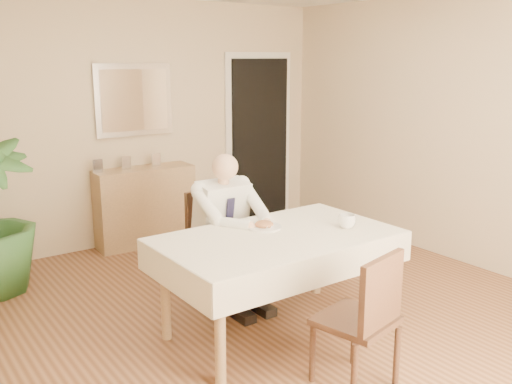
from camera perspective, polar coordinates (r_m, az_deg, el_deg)
room at (r=4.17m, az=2.79°, el=3.77°), size 5.00×5.02×2.60m
doorway at (r=7.09m, az=0.32°, el=5.30°), size 0.96×0.07×2.10m
mirror at (r=6.23m, az=-12.09°, el=8.98°), size 0.86×0.04×0.76m
dining_table at (r=4.12m, az=2.14°, el=-5.41°), size 1.72×1.02×0.75m
chair_far at (r=4.87m, az=-4.23°, el=-4.48°), size 0.46×0.46×0.90m
chair_near at (r=3.52m, az=10.93°, el=-11.95°), size 0.51×0.51×0.90m
seated_man at (r=4.58m, az=-2.39°, el=-3.19°), size 0.48×0.72×1.24m
plate at (r=4.24m, az=0.82°, el=-3.53°), size 0.26×0.26×0.02m
food at (r=4.24m, az=0.82°, el=-3.24°), size 0.14×0.14×0.06m
knife at (r=4.22m, az=1.74°, el=-3.41°), size 0.01×0.13×0.01m
fork at (r=4.17m, az=0.86°, el=-3.59°), size 0.01×0.13×0.01m
coffee_mug at (r=4.29m, az=9.08°, el=-2.92°), size 0.14×0.14×0.10m
sideboard at (r=6.28m, az=-11.05°, el=-1.39°), size 1.07×0.41×0.84m
photo_frame_left at (r=6.01m, az=-15.55°, el=2.52°), size 0.10×0.02×0.14m
photo_frame_center at (r=6.11m, az=-12.86°, el=2.84°), size 0.10×0.02×0.14m
photo_frame_right at (r=6.24m, az=-9.96°, el=3.19°), size 0.10×0.02×0.14m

